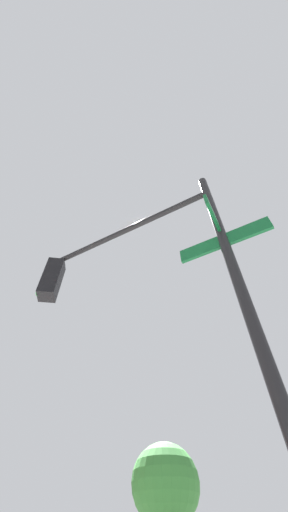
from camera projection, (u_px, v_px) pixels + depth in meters
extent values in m
cylinder|color=black|center=(261.00, 346.00, 2.18)|extent=(0.12, 0.12, 5.86)
cylinder|color=black|center=(125.00, 231.00, 4.54)|extent=(1.78, 2.41, 0.09)
cube|color=black|center=(52.00, 279.00, 4.67)|extent=(0.28, 0.28, 0.80)
sphere|color=red|center=(49.00, 272.00, 4.90)|extent=(0.18, 0.18, 0.18)
sphere|color=orange|center=(45.00, 282.00, 4.72)|extent=(0.18, 0.18, 0.18)
sphere|color=green|center=(41.00, 293.00, 4.53)|extent=(0.18, 0.18, 0.18)
cube|color=#0F5128|center=(224.00, 241.00, 3.20)|extent=(0.68, 0.91, 0.20)
cube|color=#0F5128|center=(220.00, 230.00, 3.37)|extent=(0.83, 0.62, 0.20)
sphere|color=#2D6B2D|center=(165.00, 483.00, 13.16)|extent=(3.36, 3.36, 3.36)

